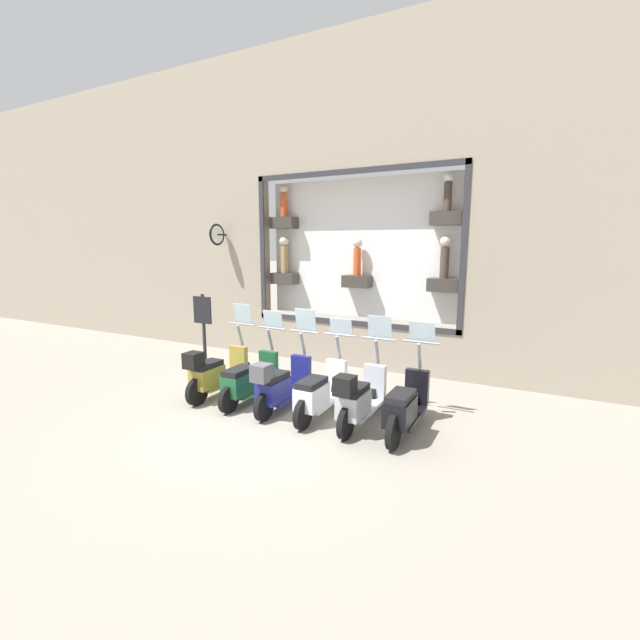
{
  "coord_description": "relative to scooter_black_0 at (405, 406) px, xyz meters",
  "views": [
    {
      "loc": [
        -5.57,
        -3.87,
        2.82
      ],
      "look_at": [
        1.86,
        0.0,
        1.35
      ],
      "focal_mm": 24.0,
      "sensor_mm": 36.0,
      "label": 1
    }
  ],
  "objects": [
    {
      "name": "ground_plane",
      "position": [
        -0.41,
        2.2,
        -0.44
      ],
      "size": [
        120.0,
        120.0,
        0.0
      ],
      "primitive_type": "plane",
      "color": "gray"
    },
    {
      "name": "building_facade",
      "position": [
        3.19,
        2.2,
        3.31
      ],
      "size": [
        1.2,
        36.0,
        7.39
      ],
      "color": "gray",
      "rests_on": "ground_plane"
    },
    {
      "name": "scooter_black_0",
      "position": [
        0.0,
        0.0,
        0.0
      ],
      "size": [
        1.81,
        0.61,
        1.6
      ],
      "color": "black",
      "rests_on": "ground_plane"
    },
    {
      "name": "scooter_silver_1",
      "position": [
        -0.06,
        0.72,
        0.03
      ],
      "size": [
        1.8,
        0.6,
        1.64
      ],
      "color": "black",
      "rests_on": "ground_plane"
    },
    {
      "name": "scooter_white_2",
      "position": [
        -0.0,
        1.45,
        -0.01
      ],
      "size": [
        1.8,
        0.6,
        1.54
      ],
      "color": "black",
      "rests_on": "ground_plane"
    },
    {
      "name": "scooter_navy_3",
      "position": [
        -0.07,
        2.17,
        0.03
      ],
      "size": [
        1.79,
        0.61,
        1.67
      ],
      "color": "black",
      "rests_on": "ground_plane"
    },
    {
      "name": "scooter_green_4",
      "position": [
        -0.01,
        2.9,
        -0.02
      ],
      "size": [
        1.79,
        0.6,
        1.58
      ],
      "color": "black",
      "rests_on": "ground_plane"
    },
    {
      "name": "scooter_olive_5",
      "position": [
        -0.06,
        3.62,
        0.04
      ],
      "size": [
        1.8,
        0.6,
        1.67
      ],
      "color": "black",
      "rests_on": "ground_plane"
    },
    {
      "name": "shop_sign_post",
      "position": [
        0.53,
        4.41,
        0.57
      ],
      "size": [
        0.36,
        0.45,
        1.85
      ],
      "color": "#232326",
      "rests_on": "ground_plane"
    }
  ]
}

